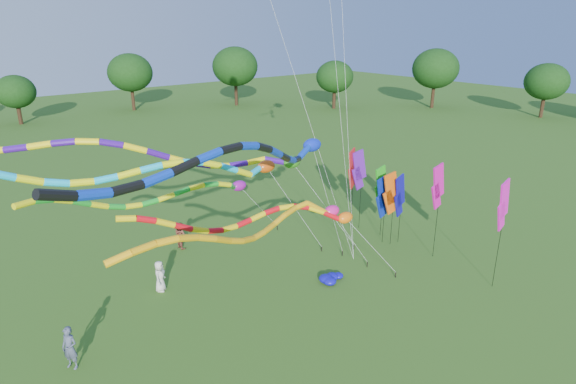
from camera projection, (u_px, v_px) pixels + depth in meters
ground at (380, 315)px, 21.03m from camera, size 160.00×160.00×0.00m
tree_ring at (310, 210)px, 17.99m from camera, size 120.46×119.35×9.73m
tube_kite_red at (272, 219)px, 19.95m from camera, size 12.39×2.58×6.29m
tube_kite_orange at (270, 224)px, 18.51m from camera, size 13.52×2.42×6.57m
tube_kite_purple at (189, 156)px, 22.31m from camera, size 15.80×6.34×8.11m
tube_kite_blue at (258, 157)px, 16.14m from camera, size 15.20×6.24×9.47m
tube_kite_cyan at (180, 170)px, 19.78m from camera, size 15.48×1.31×8.38m
tube_kite_green at (174, 193)px, 23.03m from camera, size 13.85×2.48×6.44m
banner_pole_red at (352, 169)px, 28.37m from camera, size 1.10×0.52×5.15m
banner_pole_green at (381, 186)px, 27.65m from camera, size 1.16×0.14×4.41m
banner_pole_blue_a at (383, 197)px, 26.89m from camera, size 1.16×0.11×4.09m
banner_pole_magenta_b at (438, 187)px, 24.76m from camera, size 1.16×0.11×5.34m
banner_pole_magenta_a at (503, 206)px, 21.71m from camera, size 1.16×0.21×5.52m
banner_pole_orange at (391, 194)px, 26.53m from camera, size 1.16×0.28×4.40m
banner_pole_blue_b at (400, 196)px, 26.85m from camera, size 1.16×0.29×4.17m
banner_pole_violet at (359, 170)px, 28.54m from camera, size 1.16×0.19×5.04m
blue_nylon_heap at (329, 276)px, 23.82m from camera, size 1.32×1.20×0.46m
person_a at (160, 276)px, 22.67m from camera, size 0.87×0.88×1.53m
person_b at (70, 348)px, 17.55m from camera, size 0.68×0.75×1.71m
person_c at (181, 235)px, 27.04m from camera, size 0.62×0.77×1.53m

